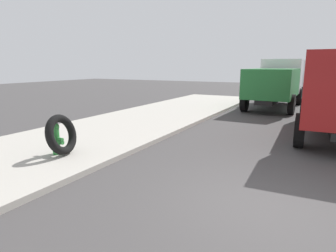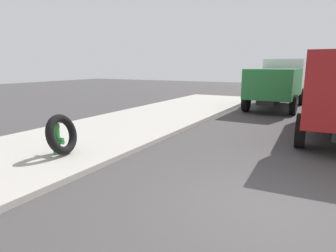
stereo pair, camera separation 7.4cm
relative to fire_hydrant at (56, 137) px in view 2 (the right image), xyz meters
name	(u,v)px [view 2 (the right image)]	position (x,y,z in m)	size (l,w,h in m)	color
ground_plane	(259,209)	(-0.27, -5.60, -0.63)	(80.00, 80.00, 0.00)	#423F3F
sidewalk_curb	(29,154)	(-0.27, 0.90, -0.55)	(36.00, 5.00, 0.15)	#ADA89E
fire_hydrant	(56,137)	(0.00, 0.00, 0.00)	(0.24, 0.54, 0.90)	#2D8438
loose_tire	(62,134)	(0.04, -0.19, 0.10)	(1.13, 1.13, 0.22)	black
dump_truck_green	(278,82)	(13.66, -3.80, 0.98)	(7.03, 2.87, 3.00)	#237033
dump_truck_yellow	(311,76)	(25.05, -5.07, 0.98)	(7.11, 3.08, 3.00)	gold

